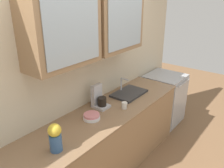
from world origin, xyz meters
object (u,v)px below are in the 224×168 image
(sink_faucet, at_px, (129,93))
(dishwasher, at_px, (164,98))
(bowl_stack, at_px, (92,116))
(vase, at_px, (55,137))
(cup_near_sink, at_px, (124,105))
(coffee_maker, at_px, (99,99))

(sink_faucet, bearing_deg, dishwasher, -3.94)
(bowl_stack, height_order, vase, vase)
(sink_faucet, height_order, dishwasher, sink_faucet)
(sink_faucet, xyz_separation_m, cup_near_sink, (-0.39, -0.20, 0.03))
(sink_faucet, bearing_deg, vase, -173.19)
(dishwasher, relative_size, coffee_maker, 3.07)
(sink_faucet, distance_m, vase, 1.46)
(cup_near_sink, bearing_deg, coffee_maker, 118.63)
(bowl_stack, distance_m, dishwasher, 1.93)
(bowl_stack, distance_m, coffee_maker, 0.32)
(vase, height_order, coffee_maker, coffee_maker)
(sink_faucet, xyz_separation_m, dishwasher, (1.04, -0.07, -0.46))
(bowl_stack, distance_m, cup_near_sink, 0.46)
(vase, relative_size, cup_near_sink, 2.78)
(cup_near_sink, height_order, coffee_maker, coffee_maker)
(cup_near_sink, distance_m, coffee_maker, 0.33)
(dishwasher, distance_m, coffee_maker, 1.68)
(cup_near_sink, relative_size, dishwasher, 0.11)
(vase, bearing_deg, bowl_stack, 11.60)
(cup_near_sink, bearing_deg, dishwasher, 5.05)
(vase, bearing_deg, sink_faucet, 6.81)
(cup_near_sink, relative_size, coffee_maker, 0.35)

